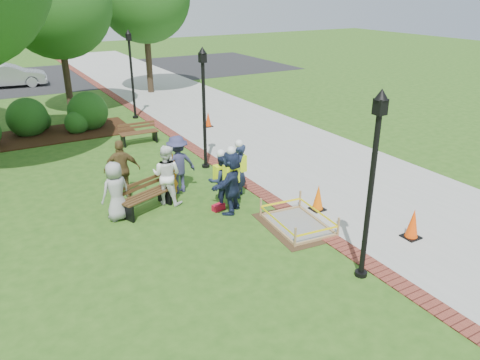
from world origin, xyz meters
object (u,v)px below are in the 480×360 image
cone_front (413,224)px  lamp_near (372,174)px  hivis_worker_a (231,180)px  wet_concrete_pad (298,218)px  hivis_worker_b (239,169)px  bench_near (146,202)px  hivis_worker_c (221,178)px

cone_front → lamp_near: (-2.34, -0.62, 2.08)m
cone_front → hivis_worker_a: hivis_worker_a is taller
wet_concrete_pad → lamp_near: 3.48m
lamp_near → hivis_worker_b: (-0.23, 5.16, -1.56)m
wet_concrete_pad → hivis_worker_a: bearing=123.6°
wet_concrete_pad → bench_near: 4.40m
hivis_worker_a → bench_near: bearing=149.8°
bench_near → hivis_worker_b: (2.86, -0.43, 0.64)m
cone_front → hivis_worker_b: 5.24m
wet_concrete_pad → hivis_worker_c: bearing=119.5°
cone_front → hivis_worker_b: size_ratio=0.45×
lamp_near → hivis_worker_c: 5.16m
wet_concrete_pad → hivis_worker_a: (-1.13, 1.70, 0.75)m
hivis_worker_b → hivis_worker_a: bearing=-131.4°
hivis_worker_a → cone_front: bearing=-48.6°
lamp_near → wet_concrete_pad: bearing=86.2°
hivis_worker_a → hivis_worker_c: 0.46m
bench_near → lamp_near: size_ratio=0.40×
lamp_near → hivis_worker_a: (-0.95, 4.35, -1.50)m
wet_concrete_pad → cone_front: size_ratio=2.93×
bench_near → cone_front: bench_near is taller
cone_front → hivis_worker_b: hivis_worker_b is taller
cone_front → hivis_worker_a: 5.00m
wet_concrete_pad → bench_near: (-3.27, 2.94, 0.05)m
hivis_worker_a → lamp_near: bearing=-77.7°
hivis_worker_a → hivis_worker_b: bearing=48.6°
bench_near → hivis_worker_c: size_ratio=0.96×
lamp_near → hivis_worker_a: size_ratio=2.14×
wet_concrete_pad → bench_near: bearing=138.0°
bench_near → hivis_worker_a: bearing=-30.2°
bench_near → hivis_worker_b: hivis_worker_b is taller
lamp_near → hivis_worker_b: bearing=92.6°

